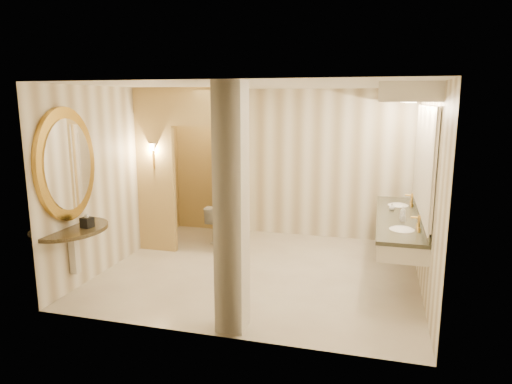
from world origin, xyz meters
TOP-DOWN VIEW (x-y plane):
  - floor at (0.00, 0.00)m, footprint 4.50×4.50m
  - ceiling at (0.00, 0.00)m, footprint 4.50×4.50m
  - wall_back at (0.00, 2.00)m, footprint 4.50×0.02m
  - wall_front at (0.00, -2.00)m, footprint 4.50×0.02m
  - wall_left at (-2.25, 0.00)m, footprint 0.02×4.00m
  - wall_right at (2.25, 0.00)m, footprint 0.02×4.00m
  - toilet_closet at (-1.13, 0.97)m, footprint 1.50×1.55m
  - wall_sconce at (-1.93, 0.43)m, footprint 0.14×0.14m
  - vanity at (1.98, 0.40)m, footprint 0.75×2.83m
  - console_shelf at (-2.21, -1.35)m, footprint 1.11×1.11m
  - pillar at (0.13, -1.77)m, footprint 0.31×0.31m
  - tissue_box at (-2.00, -1.29)m, footprint 0.15×0.15m
  - toilet at (-1.10, 1.28)m, footprint 0.38×0.66m
  - soap_bottle_a at (1.98, 0.10)m, footprint 0.06×0.07m
  - soap_bottle_b at (1.85, 0.71)m, footprint 0.11×0.11m
  - soap_bottle_c at (1.98, 0.18)m, footprint 0.08×0.08m

SIDE VIEW (x-z plane):
  - floor at x=0.00m, z-range 0.00..0.00m
  - toilet at x=-1.10m, z-range 0.00..0.67m
  - soap_bottle_b at x=1.85m, z-range 0.88..0.99m
  - soap_bottle_a at x=1.98m, z-range 0.88..0.99m
  - tissue_box at x=-2.00m, z-range 0.88..1.01m
  - soap_bottle_c at x=1.98m, z-range 0.88..1.07m
  - wall_back at x=0.00m, z-range 0.00..2.70m
  - wall_front at x=0.00m, z-range 0.00..2.70m
  - wall_left at x=-2.25m, z-range 0.00..2.70m
  - wall_right at x=2.25m, z-range 0.00..2.70m
  - pillar at x=0.13m, z-range 0.00..2.70m
  - console_shelf at x=-2.21m, z-range 0.35..2.35m
  - toilet_closet at x=-1.13m, z-range 0.04..2.74m
  - vanity at x=1.98m, z-range 0.58..2.67m
  - wall_sconce at x=-1.93m, z-range 1.52..1.94m
  - ceiling at x=0.00m, z-range 2.70..2.70m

